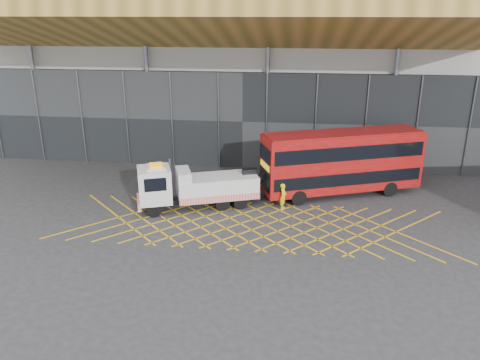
# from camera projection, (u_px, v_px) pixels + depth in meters

# --- Properties ---
(ground_plane) EXTENTS (120.00, 120.00, 0.00)m
(ground_plane) POSITION_uv_depth(u_px,v_px,m) (191.00, 221.00, 29.97)
(ground_plane) COLOR #2A2A2C
(road_markings) EXTENTS (24.76, 7.16, 0.01)m
(road_markings) POSITION_uv_depth(u_px,v_px,m) (253.00, 224.00, 29.51)
(road_markings) COLOR gold
(road_markings) RESTS_ON ground_plane
(construction_building) EXTENTS (55.00, 23.97, 18.00)m
(construction_building) POSITION_uv_depth(u_px,v_px,m) (251.00, 53.00, 43.85)
(construction_building) COLOR gray
(construction_building) RESTS_ON ground_plane
(recovery_truck) EXTENTS (9.38, 4.91, 3.33)m
(recovery_truck) POSITION_uv_depth(u_px,v_px,m) (194.00, 186.00, 31.53)
(recovery_truck) COLOR black
(recovery_truck) RESTS_ON ground_plane
(bus_towed) EXTENTS (11.70, 6.61, 4.70)m
(bus_towed) POSITION_uv_depth(u_px,v_px,m) (342.00, 160.00, 33.48)
(bus_towed) COLOR maroon
(bus_towed) RESTS_ON ground_plane
(worker) EXTENTS (0.54, 0.72, 1.82)m
(worker) POSITION_uv_depth(u_px,v_px,m) (283.00, 196.00, 31.54)
(worker) COLOR yellow
(worker) RESTS_ON ground_plane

